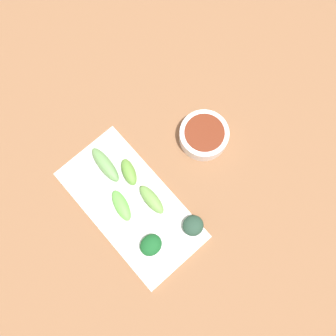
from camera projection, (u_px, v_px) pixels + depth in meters
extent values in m
cube|color=#8B5F3E|center=(152.00, 174.00, 0.91)|extent=(2.10, 2.10, 0.02)
cylinder|color=white|center=(204.00, 136.00, 0.90)|extent=(0.11, 0.11, 0.04)
cylinder|color=maroon|center=(204.00, 134.00, 0.89)|extent=(0.09, 0.09, 0.03)
cube|color=white|center=(131.00, 205.00, 0.88)|extent=(0.18, 0.35, 0.01)
ellipsoid|color=#185B27|center=(151.00, 245.00, 0.84)|extent=(0.05, 0.05, 0.03)
ellipsoid|color=#71A54C|center=(152.00, 200.00, 0.86)|extent=(0.03, 0.08, 0.03)
ellipsoid|color=#274533|center=(193.00, 226.00, 0.84)|extent=(0.05, 0.05, 0.03)
ellipsoid|color=#67BC4B|center=(121.00, 206.00, 0.86)|extent=(0.05, 0.08, 0.02)
ellipsoid|color=#6CA25A|center=(105.00, 165.00, 0.88)|extent=(0.04, 0.10, 0.03)
ellipsoid|color=#669F3E|center=(129.00, 172.00, 0.87)|extent=(0.05, 0.07, 0.03)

